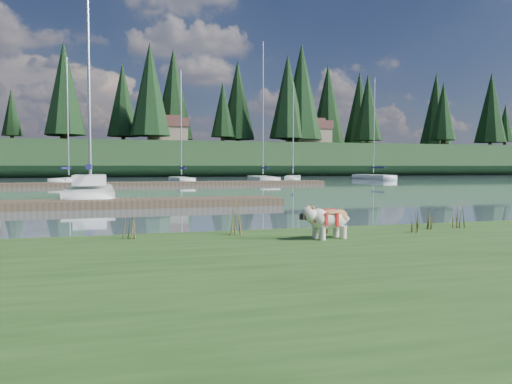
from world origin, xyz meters
name	(u,v)px	position (x,y,z in m)	size (l,w,h in m)	color
ground	(146,186)	(0.00, 30.00, 0.00)	(200.00, 200.00, 0.00)	gray
bank	(363,298)	(0.00, -6.00, 0.17)	(60.00, 9.00, 0.35)	#2D511E
ridge	(129,160)	(0.00, 73.00, 2.50)	(200.00, 20.00, 5.00)	#1A3219
bulldog	(328,218)	(0.95, -2.99, 0.70)	(0.95, 0.49, 0.56)	silver
sailboat_main	(91,190)	(-3.60, 14.73, 0.42)	(2.20, 10.10, 14.35)	white
dock_near	(73,204)	(-4.00, 9.00, 0.15)	(16.00, 2.00, 0.30)	#4C3D2C
dock_far	(171,184)	(2.00, 30.00, 0.15)	(26.00, 2.20, 0.30)	#4C3D2C
sailboat_bg_1	(71,180)	(-6.07, 35.64, 0.33)	(2.89, 7.44, 10.96)	white
sailboat_bg_2	(180,180)	(3.33, 34.61, 0.33)	(1.67, 6.78, 10.24)	white
sailboat_bg_3	(262,179)	(11.60, 36.49, 0.32)	(3.03, 9.55, 13.63)	white
sailboat_bg_4	(293,178)	(15.75, 38.69, 0.33)	(3.95, 6.95, 10.39)	white
sailboat_bg_5	(370,177)	(26.71, 42.11, 0.32)	(1.72, 8.37, 11.90)	white
weed_0	(234,219)	(-0.48, -2.10, 0.64)	(0.17, 0.14, 0.69)	#475B23
weed_1	(326,223)	(1.17, -2.40, 0.54)	(0.17, 0.14, 0.46)	#475B23
weed_2	(413,220)	(2.81, -2.69, 0.58)	(0.17, 0.14, 0.55)	#475B23
weed_3	(129,226)	(-2.29, -2.10, 0.57)	(0.17, 0.14, 0.52)	#475B23
weed_4	(429,221)	(3.39, -2.36, 0.51)	(0.17, 0.14, 0.38)	#475B23
weed_5	(457,214)	(4.01, -2.36, 0.62)	(0.17, 0.14, 0.65)	#475B23
mud_lip	(252,245)	(0.00, -1.60, 0.07)	(60.00, 0.50, 0.14)	#33281C
conifer_3	(61,100)	(-10.00, 72.00, 11.74)	(4.84, 4.84, 12.25)	#382619
conifer_4	(150,89)	(3.00, 66.00, 13.09)	(6.16, 6.16, 15.10)	#382619
conifer_5	(223,110)	(15.00, 70.00, 10.83)	(3.96, 3.96, 10.35)	#382619
conifer_6	(301,92)	(28.00, 68.00, 13.99)	(7.04, 7.04, 17.00)	#382619
conifer_7	(368,107)	(42.00, 71.00, 12.19)	(5.28, 5.28, 13.20)	#382619
conifer_8	(443,111)	(55.00, 67.00, 11.51)	(4.62, 4.62, 11.77)	#382619
conifer_9	(491,108)	(68.00, 70.00, 12.87)	(5.94, 5.94, 14.62)	#382619
house_1	(167,130)	(6.00, 71.00, 7.31)	(6.30, 5.30, 4.65)	gray
house_2	(310,132)	(30.00, 69.00, 7.31)	(6.30, 5.30, 4.65)	gray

